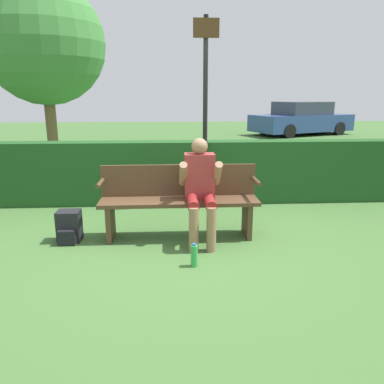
# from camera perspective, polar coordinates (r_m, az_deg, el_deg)

# --- Properties ---
(ground_plane) EXTENTS (40.00, 40.00, 0.00)m
(ground_plane) POSITION_cam_1_polar(r_m,az_deg,el_deg) (4.72, -1.90, -6.84)
(ground_plane) COLOR #426B33
(hedge_back) EXTENTS (12.00, 0.37, 1.00)m
(hedge_back) POSITION_cam_1_polar(r_m,az_deg,el_deg) (6.07, -2.31, 3.01)
(hedge_back) COLOR #1E4C1E
(hedge_back) RESTS_ON ground
(park_bench) EXTENTS (1.93, 0.42, 0.88)m
(park_bench) POSITION_cam_1_polar(r_m,az_deg,el_deg) (4.62, -1.97, -1.01)
(park_bench) COLOR #513823
(park_bench) RESTS_ON ground
(person_seated) EXTENTS (0.50, 0.66, 1.23)m
(person_seated) POSITION_cam_1_polar(r_m,az_deg,el_deg) (4.44, 1.26, 0.98)
(person_seated) COLOR #993333
(person_seated) RESTS_ON ground
(backpack) EXTENTS (0.27, 0.30, 0.38)m
(backpack) POSITION_cam_1_polar(r_m,az_deg,el_deg) (4.77, -18.22, -5.09)
(backpack) COLOR black
(backpack) RESTS_ON ground
(water_bottle) EXTENTS (0.07, 0.07, 0.25)m
(water_bottle) POSITION_cam_1_polar(r_m,az_deg,el_deg) (3.91, 0.35, -9.65)
(water_bottle) COLOR green
(water_bottle) RESTS_ON ground
(signpost) EXTENTS (0.37, 0.09, 2.82)m
(signpost) POSITION_cam_1_polar(r_m,az_deg,el_deg) (5.73, 2.04, 13.24)
(signpost) COLOR black
(signpost) RESTS_ON ground
(parked_car) EXTENTS (4.74, 3.35, 1.41)m
(parked_car) POSITION_cam_1_polar(r_m,az_deg,el_deg) (17.23, 16.33, 10.58)
(parked_car) COLOR #2D4784
(parked_car) RESTS_ON ground
(tree) EXTENTS (2.95, 2.95, 4.40)m
(tree) POSITION_cam_1_polar(r_m,az_deg,el_deg) (10.39, -21.65, 20.30)
(tree) COLOR brown
(tree) RESTS_ON ground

